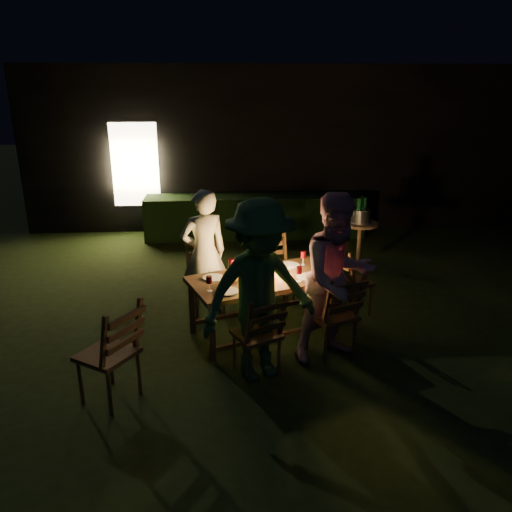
{
  "coord_description": "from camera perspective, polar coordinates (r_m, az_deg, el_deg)",
  "views": [
    {
      "loc": [
        -1.09,
        -5.66,
        2.84
      ],
      "look_at": [
        -0.72,
        -0.03,
        0.89
      ],
      "focal_mm": 35.0,
      "sensor_mm": 36.0,
      "label": 1
    }
  ],
  "objects": [
    {
      "name": "plate_far_left",
      "position": [
        5.79,
        -4.89,
        -2.48
      ],
      "size": [
        0.25,
        0.25,
        0.01
      ],
      "primitive_type": "cylinder",
      "color": "white",
      "rests_on": "dining_table"
    },
    {
      "name": "plate_near_left",
      "position": [
        5.41,
        -3.28,
        -4.05
      ],
      "size": [
        0.25,
        0.25,
        0.01
      ],
      "primitive_type": "cylinder",
      "color": "white",
      "rests_on": "dining_table"
    },
    {
      "name": "chair_spare",
      "position": [
        4.95,
        -16.25,
        -12.38
      ],
      "size": [
        0.68,
        0.67,
        1.05
      ],
      "rotation": [
        0.0,
        0.0,
        1.0
      ],
      "color": "#493218",
      "rests_on": "ground"
    },
    {
      "name": "chair_near_left",
      "position": [
        5.18,
        0.17,
        -10.44
      ],
      "size": [
        0.58,
        0.59,
        0.95
      ],
      "rotation": [
        0.0,
        0.0,
        0.46
      ],
      "color": "#493218",
      "rests_on": "ground"
    },
    {
      "name": "person_opp_right",
      "position": [
        5.28,
        9.29,
        -2.57
      ],
      "size": [
        1.08,
        0.97,
        1.83
      ],
      "primitive_type": "imported",
      "rotation": [
        0.0,
        0.0,
        0.37
      ],
      "color": "#C38697",
      "rests_on": "ground"
    },
    {
      "name": "chair_near_right",
      "position": [
        5.56,
        8.68,
        -8.19
      ],
      "size": [
        0.62,
        0.63,
        1.03
      ],
      "rotation": [
        0.0,
        0.0,
        0.41
      ],
      "color": "#493218",
      "rests_on": "ground"
    },
    {
      "name": "lantern",
      "position": [
        5.81,
        1.21,
        -0.76
      ],
      "size": [
        0.16,
        0.16,
        0.35
      ],
      "color": "white",
      "rests_on": "dining_table"
    },
    {
      "name": "wineglass_d",
      "position": [
        6.2,
        5.42,
        -0.24
      ],
      "size": [
        0.06,
        0.06,
        0.18
      ],
      "primitive_type": null,
      "color": "#59070F",
      "rests_on": "dining_table"
    },
    {
      "name": "bottle_bucket_b",
      "position": [
        8.08,
        12.2,
        4.93
      ],
      "size": [
        0.07,
        0.07,
        0.32
      ],
      "primitive_type": "cylinder",
      "color": "#0F471E",
      "rests_on": "side_table"
    },
    {
      "name": "wineglass_b",
      "position": [
        5.41,
        -5.36,
        -3.17
      ],
      "size": [
        0.06,
        0.06,
        0.18
      ],
      "primitive_type": null,
      "color": "#59070F",
      "rests_on": "dining_table"
    },
    {
      "name": "wineglass_a",
      "position": [
        5.9,
        -2.84,
        -1.19
      ],
      "size": [
        0.06,
        0.06,
        0.18
      ],
      "primitive_type": null,
      "color": "#59070F",
      "rests_on": "dining_table"
    },
    {
      "name": "bottle_table",
      "position": [
        5.65,
        -1.3,
        -1.52
      ],
      "size": [
        0.07,
        0.07,
        0.28
      ],
      "primitive_type": "cylinder",
      "color": "#0F471E",
      "rests_on": "dining_table"
    },
    {
      "name": "napkin_left",
      "position": [
        5.47,
        1.01,
        -3.75
      ],
      "size": [
        0.18,
        0.14,
        0.01
      ],
      "primitive_type": "cube",
      "color": "red",
      "rests_on": "dining_table"
    },
    {
      "name": "wineglass_e",
      "position": [
        5.48,
        1.4,
        -2.8
      ],
      "size": [
        0.06,
        0.06,
        0.18
      ],
      "primitive_type": null,
      "color": "silver",
      "rests_on": "dining_table"
    },
    {
      "name": "side_table",
      "position": [
        8.09,
        11.81,
        3.14
      ],
      "size": [
        0.57,
        0.57,
        0.76
      ],
      "color": "#936D49",
      "rests_on": "ground"
    },
    {
      "name": "wineglass_c",
      "position": [
        5.67,
        4.94,
        -2.08
      ],
      "size": [
        0.06,
        0.06,
        0.18
      ],
      "primitive_type": null,
      "color": "#59070F",
      "rests_on": "dining_table"
    },
    {
      "name": "chair_end",
      "position": [
        6.55,
        10.72,
        -4.17
      ],
      "size": [
        0.6,
        0.59,
        0.96
      ],
      "rotation": [
        0.0,
        0.0,
        -1.11
      ],
      "color": "#493218",
      "rests_on": "ground"
    },
    {
      "name": "garden_envelope",
      "position": [
        11.93,
        1.51,
        13.02
      ],
      "size": [
        40.0,
        40.0,
        3.2
      ],
      "color": "black",
      "rests_on": "ground"
    },
    {
      "name": "bottle_bucket_a",
      "position": [
        7.98,
        11.66,
        4.79
      ],
      "size": [
        0.07,
        0.07,
        0.32
      ],
      "primitive_type": "cylinder",
      "color": "#0F471E",
      "rests_on": "side_table"
    },
    {
      "name": "ice_bucket",
      "position": [
        8.04,
        11.91,
        4.51
      ],
      "size": [
        0.3,
        0.3,
        0.22
      ],
      "primitive_type": "cylinder",
      "color": "#A5A8AD",
      "rests_on": "side_table"
    },
    {
      "name": "plate_near_right",
      "position": [
        5.82,
        5.91,
        -2.4
      ],
      "size": [
        0.25,
        0.25,
        0.01
      ],
      "primitive_type": "cylinder",
      "color": "white",
      "rests_on": "dining_table"
    },
    {
      "name": "napkin_right",
      "position": [
        5.81,
        7.16,
        -2.52
      ],
      "size": [
        0.18,
        0.14,
        0.01
      ],
      "primitive_type": "cube",
      "color": "red",
      "rests_on": "dining_table"
    },
    {
      "name": "person_opp_left",
      "position": [
        4.86,
        0.41,
        -4.14
      ],
      "size": [
        1.36,
        1.07,
        1.85
      ],
      "primitive_type": "imported",
      "rotation": [
        0.0,
        0.0,
        0.37
      ],
      "color": "#2D592C",
      "rests_on": "ground"
    },
    {
      "name": "chair_far_right",
      "position": [
        6.82,
        2.31,
        -2.81
      ],
      "size": [
        0.56,
        0.58,
        0.98
      ],
      "rotation": [
        0.0,
        0.0,
        3.44
      ],
      "color": "#493218",
      "rests_on": "ground"
    },
    {
      "name": "phone",
      "position": [
        5.32,
        -3.66,
        -4.51
      ],
      "size": [
        0.14,
        0.07,
        0.01
      ],
      "primitive_type": "cube",
      "color": "black",
      "rests_on": "dining_table"
    },
    {
      "name": "dining_table",
      "position": [
        5.83,
        0.97,
        -3.09
      ],
      "size": [
        1.9,
        1.41,
        0.71
      ],
      "rotation": [
        0.0,
        0.0,
        0.37
      ],
      "color": "#493218",
      "rests_on": "ground"
    },
    {
      "name": "plate_far_right",
      "position": [
        6.18,
        3.84,
        -1.05
      ],
      "size": [
        0.25,
        0.25,
        0.01
      ],
      "primitive_type": "cylinder",
      "color": "white",
      "rests_on": "dining_table"
    },
    {
      "name": "person_house_side",
      "position": [
        6.32,
        -5.95,
        0.32
      ],
      "size": [
        0.7,
        0.58,
        1.64
      ],
      "primitive_type": "imported",
      "rotation": [
        0.0,
        0.0,
        3.51
      ],
      "color": "white",
      "rests_on": "ground"
    },
    {
      "name": "chair_far_left",
      "position": [
        6.46,
        -5.63,
        -4.19
      ],
      "size": [
        0.54,
        0.57,
        0.98
      ],
      "rotation": [
        0.0,
        0.0,
        3.4
      ],
      "color": "#493218",
      "rests_on": "ground"
    }
  ]
}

